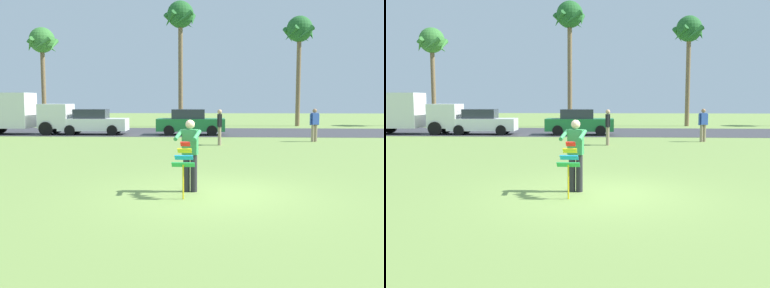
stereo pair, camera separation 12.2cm
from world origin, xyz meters
The scene contains 12 objects.
ground_plane centered at (0.00, 0.00, 0.00)m, with size 120.00×120.00×0.00m, color olive.
road_strip centered at (0.00, 19.54, 0.01)m, with size 120.00×8.00×0.01m, color #38383D.
person_kite_flyer centered at (-0.56, 0.25, 0.95)m, with size 0.63×0.72×1.73m.
kite_held centered at (-0.66, -0.37, 0.85)m, with size 0.52×0.64×1.24m.
parked_truck_white_box centered at (-12.72, 17.14, 1.41)m, with size 6.72×2.17×2.62m.
parked_car_white centered at (-7.48, 17.14, 0.77)m, with size 4.25×1.93×1.60m.
parked_car_green centered at (-1.37, 17.14, 0.77)m, with size 4.21×1.85×1.60m.
palm_tree_left_near centered at (-14.22, 26.51, 6.79)m, with size 2.58×2.71×8.18m.
palm_tree_right_near centered at (-2.54, 25.17, 8.38)m, with size 2.58×2.71×9.92m.
palm_tree_centre_far centered at (7.09, 26.75, 7.53)m, with size 2.58×2.71×8.98m.
person_walker_near centered at (0.34, 11.09, 0.93)m, with size 0.24×0.57×1.73m.
person_walker_far centered at (5.33, 13.05, 0.93)m, with size 0.54×0.34×1.73m.
Camera 1 is at (-0.04, -10.10, 2.21)m, focal length 41.04 mm.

